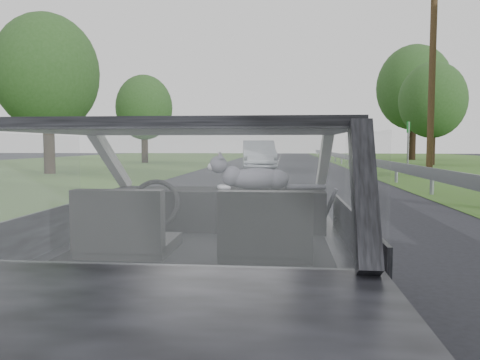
% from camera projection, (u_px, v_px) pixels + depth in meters
% --- Properties ---
extents(ground, '(140.00, 140.00, 0.00)m').
position_uv_depth(ground, '(204.00, 355.00, 2.97)').
color(ground, black).
rests_on(ground, ground).
extents(subject_car, '(1.80, 4.00, 1.45)m').
position_uv_depth(subject_car, '(204.00, 242.00, 2.91)').
color(subject_car, black).
rests_on(subject_car, ground).
extents(dashboard, '(1.58, 0.45, 0.30)m').
position_uv_depth(dashboard, '(218.00, 209.00, 3.52)').
color(dashboard, black).
rests_on(dashboard, subject_car).
extents(driver_seat, '(0.50, 0.72, 0.42)m').
position_uv_depth(driver_seat, '(125.00, 225.00, 2.65)').
color(driver_seat, black).
rests_on(driver_seat, subject_car).
extents(passenger_seat, '(0.50, 0.72, 0.42)m').
position_uv_depth(passenger_seat, '(266.00, 227.00, 2.57)').
color(passenger_seat, black).
rests_on(passenger_seat, subject_car).
extents(steering_wheel, '(0.36, 0.36, 0.04)m').
position_uv_depth(steering_wheel, '(155.00, 204.00, 3.26)').
color(steering_wheel, black).
rests_on(steering_wheel, dashboard).
extents(cat, '(0.66, 0.34, 0.28)m').
position_uv_depth(cat, '(257.00, 177.00, 3.45)').
color(cat, gray).
rests_on(cat, dashboard).
extents(guardrail, '(0.05, 90.00, 0.32)m').
position_uv_depth(guardrail, '(428.00, 173.00, 12.44)').
color(guardrail, gray).
rests_on(guardrail, ground).
extents(other_car, '(2.35, 4.92, 1.56)m').
position_uv_depth(other_car, '(259.00, 155.00, 24.94)').
color(other_car, silver).
rests_on(other_car, ground).
extents(highway_sign, '(0.50, 1.02, 2.64)m').
position_uv_depth(highway_sign, '(408.00, 145.00, 26.52)').
color(highway_sign, '#0E561A').
rests_on(highway_sign, ground).
extents(utility_pole, '(0.27, 0.27, 7.85)m').
position_uv_depth(utility_pole, '(432.00, 79.00, 18.35)').
color(utility_pole, brown).
rests_on(utility_pole, ground).
extents(tree_2, '(5.43, 5.43, 6.53)m').
position_uv_depth(tree_2, '(432.00, 115.00, 30.60)').
color(tree_2, '#23451B').
rests_on(tree_2, ground).
extents(tree_3, '(7.69, 7.69, 9.73)m').
position_uv_depth(tree_3, '(414.00, 104.00, 40.89)').
color(tree_3, '#23451B').
rests_on(tree_3, ground).
extents(tree_5, '(6.04, 6.04, 7.03)m').
position_uv_depth(tree_5, '(48.00, 97.00, 21.20)').
color(tree_5, '#23451B').
rests_on(tree_5, ground).
extents(tree_6, '(5.19, 5.19, 6.25)m').
position_uv_depth(tree_6, '(144.00, 120.00, 34.30)').
color(tree_6, '#23451B').
rests_on(tree_6, ground).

